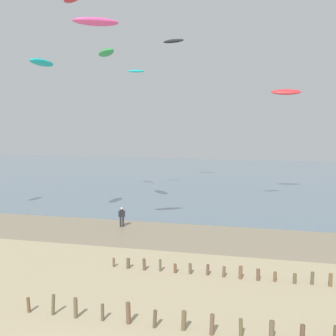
% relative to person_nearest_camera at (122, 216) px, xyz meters
% --- Properties ---
extents(wet_sand_strip, '(120.00, 8.37, 0.01)m').
position_rel_person_nearest_camera_xyz_m(wet_sand_strip, '(5.54, -1.84, -0.91)').
color(wet_sand_strip, gray).
rests_on(wet_sand_strip, ground).
extents(sea, '(160.00, 70.00, 0.10)m').
position_rel_person_nearest_camera_xyz_m(sea, '(5.54, 37.34, -0.87)').
color(sea, slate).
rests_on(sea, ground).
extents(groyne_near, '(18.76, 0.35, 0.99)m').
position_rel_person_nearest_camera_xyz_m(groyne_near, '(11.22, -17.05, -0.48)').
color(groyne_near, brown).
rests_on(groyne_near, ground).
extents(groyne_mid, '(16.83, 0.36, 0.75)m').
position_rel_person_nearest_camera_xyz_m(groyne_mid, '(12.09, -10.08, -0.59)').
color(groyne_mid, brown).
rests_on(groyne_mid, ground).
extents(person_nearest_camera, '(0.54, 0.34, 1.71)m').
position_rel_person_nearest_camera_xyz_m(person_nearest_camera, '(0.00, 0.00, 0.00)').
color(person_nearest_camera, '#232328').
rests_on(person_nearest_camera, ground).
extents(kite_aloft_2, '(3.17, 2.45, 0.62)m').
position_rel_person_nearest_camera_xyz_m(kite_aloft_2, '(1.00, -7.11, 14.69)').
color(kite_aloft_2, '#E54C99').
extents(kite_aloft_3, '(3.30, 1.90, 0.72)m').
position_rel_person_nearest_camera_xyz_m(kite_aloft_3, '(-1.05, 22.94, 18.99)').
color(kite_aloft_3, black).
extents(kite_aloft_4, '(3.55, 1.68, 0.99)m').
position_rel_person_nearest_camera_xyz_m(kite_aloft_4, '(13.64, 18.19, 11.65)').
color(kite_aloft_4, red).
extents(kite_aloft_6, '(3.06, 3.57, 0.60)m').
position_rel_person_nearest_camera_xyz_m(kite_aloft_6, '(-2.65, 3.40, 14.47)').
color(kite_aloft_6, green).
extents(kite_aloft_8, '(1.09, 3.28, 0.59)m').
position_rel_person_nearest_camera_xyz_m(kite_aloft_8, '(-6.07, -2.03, 12.96)').
color(kite_aloft_8, '#19B2B7').
extents(kite_aloft_10, '(2.13, 1.38, 0.45)m').
position_rel_person_nearest_camera_xyz_m(kite_aloft_10, '(-3.91, 15.73, 14.29)').
color(kite_aloft_10, '#19B2B7').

